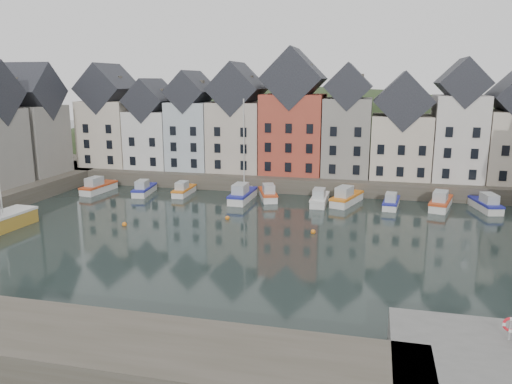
% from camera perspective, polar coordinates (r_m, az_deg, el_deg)
% --- Properties ---
extents(ground, '(260.00, 260.00, 0.00)m').
position_cam_1_polar(ground, '(47.63, -1.44, -5.99)').
color(ground, black).
rests_on(ground, ground).
extents(far_quay, '(90.00, 16.00, 2.00)m').
position_cam_1_polar(far_quay, '(75.86, 4.40, 1.82)').
color(far_quay, '#494438').
rests_on(far_quay, ground).
extents(hillside, '(153.60, 70.40, 64.00)m').
position_cam_1_polar(hillside, '(105.62, 6.50, -5.74)').
color(hillside, '#26361B').
rests_on(hillside, ground).
extents(far_terrace, '(72.37, 8.16, 17.78)m').
position_cam_1_polar(far_terrace, '(72.37, 6.78, 7.54)').
color(far_terrace, beige).
rests_on(far_terrace, far_quay).
extents(left_terrace, '(7.65, 17.00, 15.69)m').
position_cam_1_polar(left_terrace, '(74.65, -26.45, 6.47)').
color(left_terrace, gray).
rests_on(left_terrace, left_quay).
extents(mooring_buoys, '(20.50, 5.50, 0.50)m').
position_cam_1_polar(mooring_buoys, '(53.54, -4.11, -3.73)').
color(mooring_buoys, orange).
rests_on(mooring_buoys, ground).
extents(boat_a, '(2.52, 6.54, 2.46)m').
position_cam_1_polar(boat_a, '(72.58, -17.61, 0.54)').
color(boat_a, silver).
rests_on(boat_a, ground).
extents(boat_b, '(2.61, 6.07, 2.25)m').
position_cam_1_polar(boat_b, '(69.70, -12.68, 0.30)').
color(boat_b, silver).
rests_on(boat_b, ground).
extents(boat_c, '(1.87, 5.57, 2.12)m').
position_cam_1_polar(boat_c, '(68.37, -8.26, 0.20)').
color(boat_c, silver).
rests_on(boat_c, ground).
extents(boat_d, '(2.33, 6.96, 13.19)m').
position_cam_1_polar(boat_d, '(64.16, -1.59, -0.28)').
color(boat_d, silver).
rests_on(boat_d, ground).
extents(boat_e, '(3.77, 6.33, 2.32)m').
position_cam_1_polar(boat_e, '(65.19, 1.38, -0.22)').
color(boat_e, silver).
rests_on(boat_e, ground).
extents(boat_f, '(1.91, 6.08, 2.33)m').
position_cam_1_polar(boat_f, '(62.95, 7.27, -0.79)').
color(boat_f, silver).
rests_on(boat_f, ground).
extents(boat_g, '(4.04, 7.06, 2.59)m').
position_cam_1_polar(boat_g, '(63.62, 10.28, -0.68)').
color(boat_g, silver).
rests_on(boat_g, ground).
extents(boat_h, '(2.30, 5.62, 2.10)m').
position_cam_1_polar(boat_h, '(63.16, 15.19, -1.16)').
color(boat_h, silver).
rests_on(boat_h, ground).
extents(boat_i, '(3.56, 6.85, 2.52)m').
position_cam_1_polar(boat_i, '(64.41, 20.36, -1.13)').
color(boat_i, silver).
rests_on(boat_i, ground).
extents(boat_j, '(3.21, 6.47, 2.38)m').
position_cam_1_polar(boat_j, '(65.70, 24.79, -1.29)').
color(boat_j, silver).
rests_on(boat_j, ground).
extents(life_ring_post, '(0.80, 0.17, 1.30)m').
position_cam_1_polar(life_ring_post, '(29.73, 27.08, -13.39)').
color(life_ring_post, gray).
rests_on(life_ring_post, near_quay).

